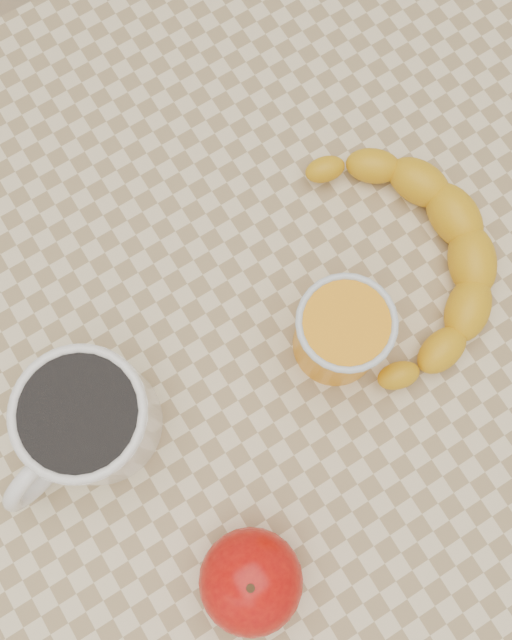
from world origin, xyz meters
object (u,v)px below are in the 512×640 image
apple (251,581)px  coffee_mug (86,420)px  orange_juice_glass (341,334)px  table (256,344)px  banana (407,261)px

apple → coffee_mug: bearing=105.1°
coffee_mug → orange_juice_glass: 0.22m
table → orange_juice_glass: orange_juice_glass is taller
apple → table: bearing=57.1°
orange_juice_glass → apple: orange_juice_glass is taller
coffee_mug → banana: bearing=-4.0°
table → coffee_mug: 0.21m
banana → coffee_mug: bearing=-159.3°
table → coffee_mug: coffee_mug is taller
table → orange_juice_glass: 0.15m
coffee_mug → orange_juice_glass: bearing=-12.8°
coffee_mug → banana: 0.31m
orange_juice_glass → table: bearing=133.7°
table → coffee_mug: (-0.16, -0.00, 0.13)m
coffee_mug → apple: size_ratio=1.73×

